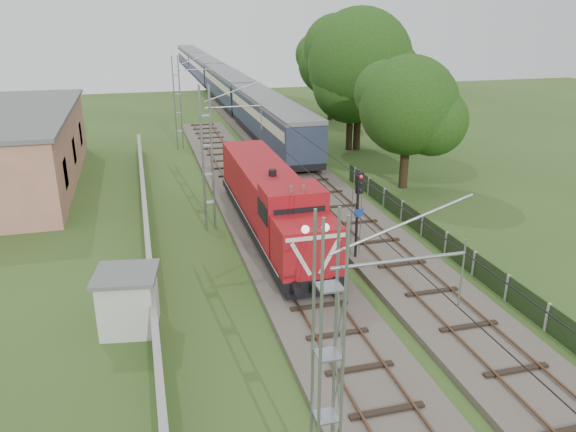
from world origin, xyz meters
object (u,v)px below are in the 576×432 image
object	(u,v)px
locomotive	(271,201)
relay_hut	(128,300)
signal_post	(358,201)
coach_rake	(215,75)

from	to	relation	value
locomotive	relay_hut	size ratio (longest dim) A/B	6.01
locomotive	signal_post	distance (m)	5.43
signal_post	relay_hut	size ratio (longest dim) A/B	1.76
coach_rake	signal_post	bearing A→B (deg)	-91.67
locomotive	signal_post	bearing A→B (deg)	-52.57
locomotive	relay_hut	xyz separation A→B (m)	(-7.40, -7.57, -0.90)
locomotive	coach_rake	world-z (taller)	locomotive
coach_rake	relay_hut	xyz separation A→B (m)	(-12.40, -63.89, -1.36)
locomotive	coach_rake	size ratio (longest dim) A/B	0.17
coach_rake	relay_hut	world-z (taller)	coach_rake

